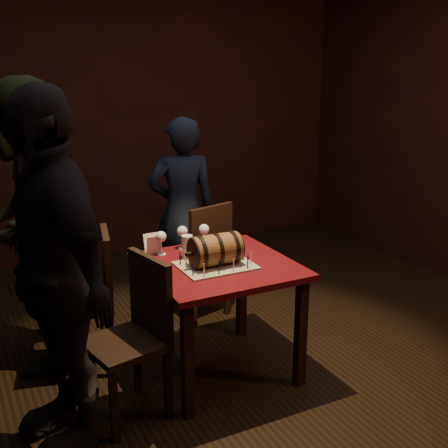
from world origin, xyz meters
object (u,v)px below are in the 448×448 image
(wine_glass_right, at_px, (204,230))
(chair_back, at_px, (203,255))
(chair_left_rear, at_px, (93,293))
(pub_table, at_px, (218,280))
(wine_glass_mid, at_px, (182,232))
(chair_left_front, at_px, (136,328))
(person_left_rear, at_px, (27,227))
(barrel_cake, at_px, (216,250))
(person_back, at_px, (182,211))
(wine_glass_left, at_px, (161,238))
(pint_of_ale, at_px, (187,247))
(person_left_front, at_px, (54,274))

(wine_glass_right, distance_m, chair_back, 0.60)
(chair_left_rear, bearing_deg, pub_table, -31.69)
(wine_glass_mid, height_order, wine_glass_right, same)
(wine_glass_mid, xyz_separation_m, chair_back, (0.34, 0.42, -0.34))
(chair_left_front, height_order, person_left_rear, person_left_rear)
(barrel_cake, bearing_deg, chair_left_front, -165.92)
(pub_table, xyz_separation_m, chair_left_front, (-0.61, -0.19, -0.12))
(chair_back, relative_size, person_back, 0.60)
(wine_glass_mid, height_order, chair_left_rear, chair_left_rear)
(wine_glass_mid, distance_m, chair_left_rear, 0.70)
(pub_table, xyz_separation_m, person_back, (0.27, 1.21, 0.13))
(wine_glass_left, bearing_deg, person_back, 59.51)
(wine_glass_left, relative_size, pint_of_ale, 1.07)
(wine_glass_mid, relative_size, person_left_rear, 0.09)
(wine_glass_right, relative_size, person_back, 0.10)
(pub_table, height_order, pint_of_ale, pint_of_ale)
(person_back, relative_size, person_left_front, 0.82)
(pub_table, height_order, wine_glass_right, wine_glass_right)
(wine_glass_mid, distance_m, person_back, 0.92)
(pub_table, distance_m, wine_glass_mid, 0.44)
(chair_left_rear, relative_size, person_back, 0.60)
(chair_left_rear, distance_m, person_left_rear, 0.60)
(wine_glass_mid, bearing_deg, chair_left_front, -133.52)
(pub_table, distance_m, wine_glass_left, 0.46)
(wine_glass_left, xyz_separation_m, chair_left_front, (-0.35, -0.50, -0.35))
(chair_back, bearing_deg, wine_glass_mid, -129.18)
(wine_glass_right, height_order, person_left_front, person_left_front)
(person_left_rear, bearing_deg, person_back, 132.91)
(pub_table, xyz_separation_m, wine_glass_left, (-0.26, 0.31, 0.23))
(wine_glass_left, height_order, person_left_rear, person_left_rear)
(pint_of_ale, bearing_deg, barrel_cake, -67.59)
(chair_back, xyz_separation_m, chair_left_rear, (-0.95, -0.35, 0.00))
(chair_back, height_order, person_left_front, person_left_front)
(wine_glass_mid, distance_m, person_left_rear, 1.00)
(barrel_cake, height_order, chair_back, barrel_cake)
(person_left_rear, bearing_deg, pub_table, 77.38)
(wine_glass_right, xyz_separation_m, person_back, (0.21, 0.87, -0.09))
(person_left_front, bearing_deg, pub_table, 92.67)
(pint_of_ale, bearing_deg, wine_glass_right, 38.89)
(person_back, bearing_deg, person_left_front, 60.63)
(chair_left_rear, bearing_deg, person_left_rear, 142.59)
(barrel_cake, height_order, chair_left_rear, barrel_cake)
(wine_glass_mid, height_order, chair_left_front, chair_left_front)
(person_left_front, bearing_deg, pint_of_ale, 104.56)
(pint_of_ale, xyz_separation_m, chair_left_front, (-0.48, -0.37, -0.30))
(chair_back, height_order, chair_left_front, same)
(chair_left_rear, distance_m, chair_left_front, 0.62)
(pub_table, height_order, person_left_front, person_left_front)
(chair_left_front, height_order, person_back, person_back)
(chair_left_rear, relative_size, person_left_front, 0.49)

